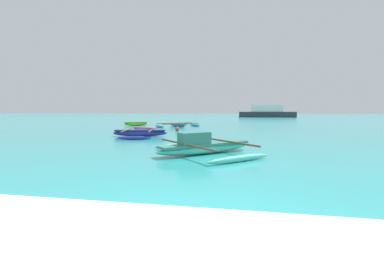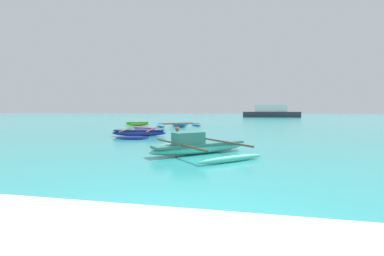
% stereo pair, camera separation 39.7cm
% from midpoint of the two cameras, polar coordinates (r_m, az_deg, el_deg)
% --- Properties ---
extents(ground_plane, '(240.00, 240.00, 0.00)m').
position_cam_midpoint_polar(ground_plane, '(3.19, -5.95, -25.57)').
color(ground_plane, teal).
extents(moored_boat_0, '(2.41, 1.57, 0.29)m').
position_cam_midpoint_polar(moored_boat_0, '(19.86, -10.99, -0.19)').
color(moored_boat_0, '#E96FEA').
rests_on(moored_boat_0, ground_plane).
extents(moored_boat_1, '(2.52, 1.30, 0.38)m').
position_cam_midpoint_polar(moored_boat_1, '(27.01, -12.72, 0.95)').
color(moored_boat_1, '#8FDD21').
rests_on(moored_boat_1, ground_plane).
extents(moored_boat_2, '(4.36, 4.46, 0.80)m').
position_cam_midpoint_polar(moored_boat_2, '(9.32, 1.48, -4.14)').
color(moored_boat_2, '#4ECEB4').
rests_on(moored_boat_2, ground_plane).
extents(moored_boat_3, '(4.27, 4.07, 0.35)m').
position_cam_midpoint_polar(moored_boat_3, '(24.60, -3.60, 0.65)').
color(moored_boat_3, '#248FCD').
rests_on(moored_boat_3, ground_plane).
extents(moored_boat_4, '(3.29, 4.08, 0.45)m').
position_cam_midpoint_polar(moored_boat_4, '(15.84, -12.13, -1.08)').
color(moored_boat_4, '#283097').
rests_on(moored_boat_4, ground_plane).
extents(mooring_buoy_0, '(0.33, 0.33, 0.33)m').
position_cam_midpoint_polar(mooring_buoy_0, '(19.64, -3.86, -0.18)').
color(mooring_buoy_0, '#E54C2D').
rests_on(mooring_buoy_0, ground_plane).
extents(distant_ferry, '(12.61, 2.78, 2.78)m').
position_cam_midpoint_polar(distant_ferry, '(61.80, 16.12, 3.37)').
color(distant_ferry, '#2D333D').
rests_on(distant_ferry, ground_plane).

